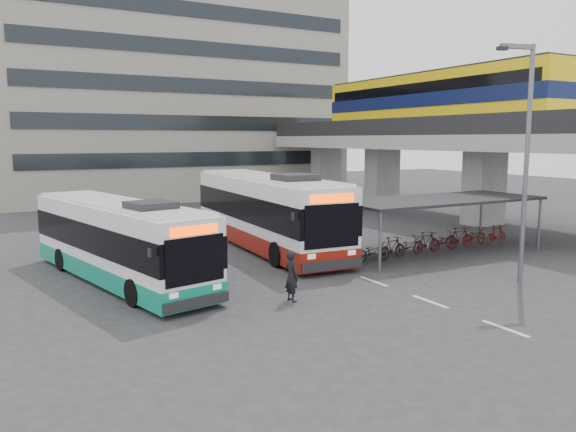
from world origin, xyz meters
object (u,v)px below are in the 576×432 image
pedestrian (292,276)px  lamp_post (525,150)px  bus_main (266,212)px  bus_teal (118,241)px

pedestrian → lamp_post: bearing=-105.1°
bus_main → pedestrian: bearing=-108.3°
bus_main → bus_teal: size_ratio=1.16×
bus_teal → pedestrian: (4.33, -5.50, -0.64)m
pedestrian → lamp_post: (8.59, -1.83, 4.05)m
pedestrian → lamp_post: size_ratio=0.20×
pedestrian → lamp_post: lamp_post is taller
bus_teal → lamp_post: (12.92, -7.33, 3.40)m
bus_teal → pedestrian: size_ratio=6.56×
bus_teal → lamp_post: bearing=-41.6°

